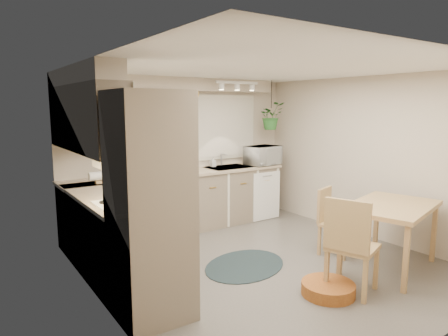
{
  "coord_description": "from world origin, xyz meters",
  "views": [
    {
      "loc": [
        -3.1,
        -3.66,
        1.96
      ],
      "look_at": [
        -0.23,
        0.55,
        1.17
      ],
      "focal_mm": 32.0,
      "sensor_mm": 36.0,
      "label": 1
    }
  ],
  "objects_px": {
    "dining_table": "(389,236)",
    "microwave": "(263,153)",
    "braided_rug": "(245,265)",
    "chair_back": "(337,222)",
    "chair_left": "(353,244)",
    "pet_bed": "(328,289)"
  },
  "relations": [
    {
      "from": "chair_back",
      "to": "pet_bed",
      "type": "bearing_deg",
      "value": 17.56
    },
    {
      "from": "dining_table",
      "to": "microwave",
      "type": "distance_m",
      "value": 2.75
    },
    {
      "from": "dining_table",
      "to": "chair_back",
      "type": "distance_m",
      "value": 0.68
    },
    {
      "from": "chair_back",
      "to": "microwave",
      "type": "bearing_deg",
      "value": -119.2
    },
    {
      "from": "braided_rug",
      "to": "chair_left",
      "type": "bearing_deg",
      "value": -66.01
    },
    {
      "from": "dining_table",
      "to": "microwave",
      "type": "bearing_deg",
      "value": 85.72
    },
    {
      "from": "chair_left",
      "to": "pet_bed",
      "type": "xyz_separation_m",
      "value": [
        -0.27,
        0.08,
        -0.46
      ]
    },
    {
      "from": "dining_table",
      "to": "chair_left",
      "type": "bearing_deg",
      "value": -170.32
    },
    {
      "from": "microwave",
      "to": "chair_left",
      "type": "bearing_deg",
      "value": -121.15
    },
    {
      "from": "chair_left",
      "to": "braided_rug",
      "type": "distance_m",
      "value": 1.39
    },
    {
      "from": "dining_table",
      "to": "braided_rug",
      "type": "height_order",
      "value": "dining_table"
    },
    {
      "from": "dining_table",
      "to": "chair_back",
      "type": "height_order",
      "value": "chair_back"
    },
    {
      "from": "braided_rug",
      "to": "microwave",
      "type": "relative_size",
      "value": 1.95
    },
    {
      "from": "chair_back",
      "to": "microwave",
      "type": "distance_m",
      "value": 2.13
    },
    {
      "from": "dining_table",
      "to": "chair_left",
      "type": "distance_m",
      "value": 0.91
    },
    {
      "from": "chair_back",
      "to": "microwave",
      "type": "relative_size",
      "value": 1.47
    },
    {
      "from": "dining_table",
      "to": "chair_back",
      "type": "relative_size",
      "value": 1.44
    },
    {
      "from": "chair_left",
      "to": "pet_bed",
      "type": "bearing_deg",
      "value": -125.59
    },
    {
      "from": "microwave",
      "to": "dining_table",
      "type": "bearing_deg",
      "value": -104.25
    },
    {
      "from": "chair_left",
      "to": "microwave",
      "type": "relative_size",
      "value": 1.74
    },
    {
      "from": "chair_left",
      "to": "pet_bed",
      "type": "relative_size",
      "value": 1.87
    },
    {
      "from": "dining_table",
      "to": "chair_left",
      "type": "relative_size",
      "value": 1.22
    }
  ]
}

